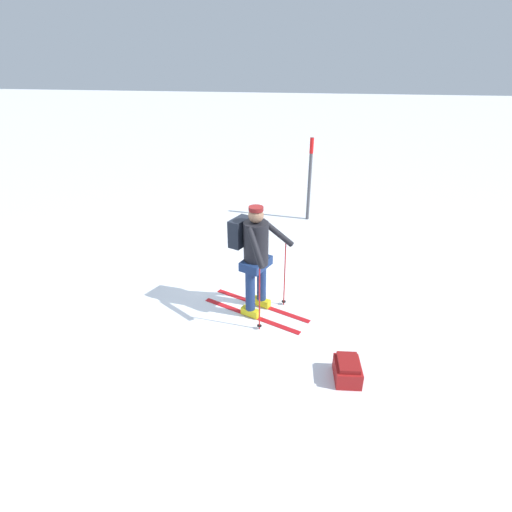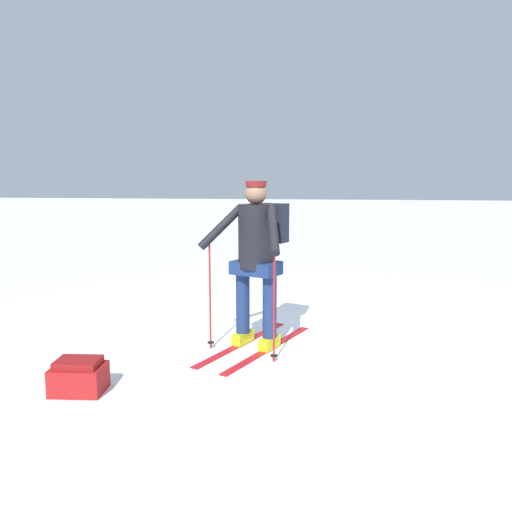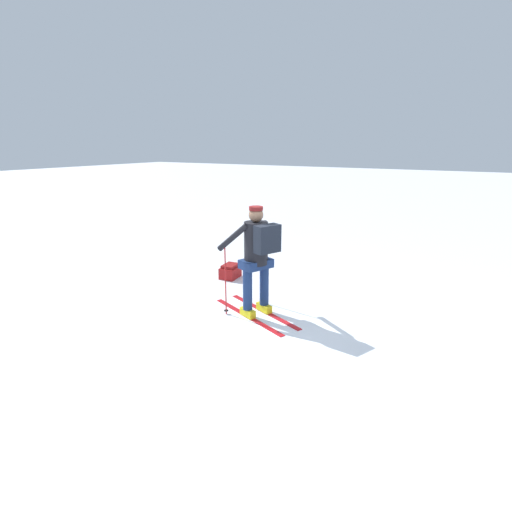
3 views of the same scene
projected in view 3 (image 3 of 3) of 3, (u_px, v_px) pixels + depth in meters
name	position (u px, v px, depth m)	size (l,w,h in m)	color
ground_plane	(281.00, 335.00, 5.85)	(80.00, 80.00, 0.00)	white
skier	(257.00, 253.00, 6.26)	(1.78, 1.14, 1.78)	red
dropped_backpack	(230.00, 271.00, 8.31)	(0.36, 0.46, 0.29)	maroon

